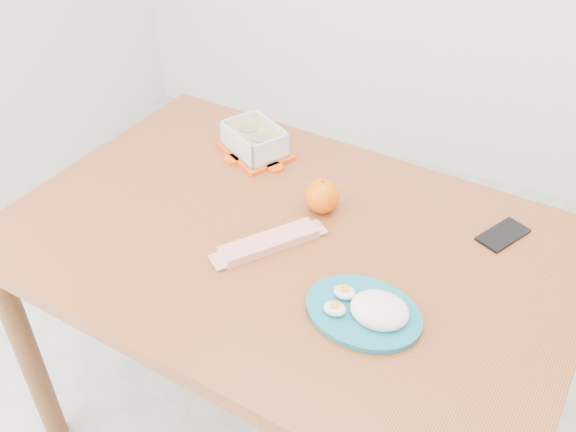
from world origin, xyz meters
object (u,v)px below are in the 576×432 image
at_px(food_container, 255,141).
at_px(orange_fruit, 322,196).
at_px(rice_plate, 368,310).
at_px(dining_table, 288,266).
at_px(smartphone, 503,235).

distance_m(food_container, orange_fruit, 0.30).
xyz_separation_m(orange_fruit, rice_plate, (0.22, -0.27, -0.02)).
bearing_deg(dining_table, orange_fruit, 82.13).
distance_m(dining_table, rice_plate, 0.31).
bearing_deg(orange_fruit, dining_table, -102.06).
relative_size(food_container, orange_fruit, 2.74).
distance_m(dining_table, orange_fruit, 0.18).
distance_m(food_container, smartphone, 0.67).
distance_m(orange_fruit, smartphone, 0.42).
distance_m(food_container, rice_plate, 0.64).
xyz_separation_m(food_container, rice_plate, (0.49, -0.42, -0.02)).
bearing_deg(orange_fruit, food_container, 150.81).
height_order(food_container, smartphone, food_container).
relative_size(orange_fruit, smartphone, 0.67).
bearing_deg(dining_table, rice_plate, -26.17).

